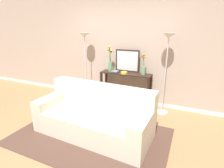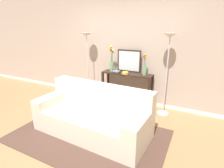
{
  "view_description": "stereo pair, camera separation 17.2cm",
  "coord_description": "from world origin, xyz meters",
  "px_view_note": "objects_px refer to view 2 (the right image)",
  "views": [
    {
      "loc": [
        1.72,
        -2.34,
        1.91
      ],
      "look_at": [
        0.27,
        0.89,
        0.76
      ],
      "focal_mm": 28.55,
      "sensor_mm": 36.0,
      "label": 1
    },
    {
      "loc": [
        1.88,
        -2.27,
        1.91
      ],
      "look_at": [
        0.27,
        0.89,
        0.76
      ],
      "focal_mm": 28.55,
      "sensor_mm": 36.0,
      "label": 2
    }
  ],
  "objects_px": {
    "floor_lamp_left": "(87,48)",
    "book_row_under_console": "(115,100)",
    "wall_mirror": "(129,61)",
    "fruit_bowl": "(125,73)",
    "couch": "(93,117)",
    "console_table": "(127,84)",
    "vase_tall_flowers": "(112,61)",
    "book_stack": "(116,72)",
    "vase_short_flowers": "(145,65)",
    "floor_lamp_right": "(169,52)"
  },
  "relations": [
    {
      "from": "floor_lamp_left",
      "to": "book_row_under_console",
      "type": "bearing_deg",
      "value": 5.8
    },
    {
      "from": "wall_mirror",
      "to": "fruit_bowl",
      "type": "distance_m",
      "value": 0.34
    },
    {
      "from": "couch",
      "to": "console_table",
      "type": "height_order",
      "value": "couch"
    },
    {
      "from": "fruit_bowl",
      "to": "couch",
      "type": "bearing_deg",
      "value": -93.03
    },
    {
      "from": "vase_tall_flowers",
      "to": "book_stack",
      "type": "xyz_separation_m",
      "value": [
        0.18,
        -0.1,
        -0.25
      ]
    },
    {
      "from": "console_table",
      "to": "vase_short_flowers",
      "type": "xyz_separation_m",
      "value": [
        0.42,
        0.02,
        0.5
      ]
    },
    {
      "from": "floor_lamp_left",
      "to": "console_table",
      "type": "bearing_deg",
      "value": 4.04
    },
    {
      "from": "floor_lamp_right",
      "to": "book_row_under_console",
      "type": "distance_m",
      "value": 1.86
    },
    {
      "from": "wall_mirror",
      "to": "vase_tall_flowers",
      "type": "xyz_separation_m",
      "value": [
        -0.41,
        -0.13,
        -0.0
      ]
    },
    {
      "from": "floor_lamp_left",
      "to": "book_row_under_console",
      "type": "distance_m",
      "value": 1.54
    },
    {
      "from": "vase_short_flowers",
      "to": "book_row_under_console",
      "type": "bearing_deg",
      "value": -178.52
    },
    {
      "from": "wall_mirror",
      "to": "vase_tall_flowers",
      "type": "height_order",
      "value": "vase_tall_flowers"
    },
    {
      "from": "couch",
      "to": "book_stack",
      "type": "height_order",
      "value": "book_stack"
    },
    {
      "from": "wall_mirror",
      "to": "vase_tall_flowers",
      "type": "bearing_deg",
      "value": -162.58
    },
    {
      "from": "couch",
      "to": "console_table",
      "type": "xyz_separation_m",
      "value": [
        0.08,
        1.42,
        0.25
      ]
    },
    {
      "from": "floor_lamp_right",
      "to": "fruit_bowl",
      "type": "relative_size",
      "value": 11.38
    },
    {
      "from": "vase_tall_flowers",
      "to": "book_stack",
      "type": "relative_size",
      "value": 3.6
    },
    {
      "from": "floor_lamp_right",
      "to": "wall_mirror",
      "type": "xyz_separation_m",
      "value": [
        -0.96,
        0.21,
        -0.3
      ]
    },
    {
      "from": "vase_tall_flowers",
      "to": "console_table",
      "type": "bearing_deg",
      "value": -1.28
    },
    {
      "from": "floor_lamp_left",
      "to": "vase_short_flowers",
      "type": "relative_size",
      "value": 3.29
    },
    {
      "from": "console_table",
      "to": "vase_short_flowers",
      "type": "height_order",
      "value": "vase_short_flowers"
    },
    {
      "from": "book_stack",
      "to": "book_row_under_console",
      "type": "bearing_deg",
      "value": 134.27
    },
    {
      "from": "fruit_bowl",
      "to": "book_row_under_console",
      "type": "xyz_separation_m",
      "value": [
        -0.32,
        0.1,
        -0.81
      ]
    },
    {
      "from": "wall_mirror",
      "to": "book_row_under_console",
      "type": "xyz_separation_m",
      "value": [
        -0.32,
        -0.14,
        -1.05
      ]
    },
    {
      "from": "vase_tall_flowers",
      "to": "vase_short_flowers",
      "type": "xyz_separation_m",
      "value": [
        0.85,
        0.01,
        -0.04
      ]
    },
    {
      "from": "console_table",
      "to": "floor_lamp_left",
      "type": "relative_size",
      "value": 0.71
    },
    {
      "from": "couch",
      "to": "vase_tall_flowers",
      "type": "distance_m",
      "value": 1.67
    },
    {
      "from": "floor_lamp_left",
      "to": "vase_short_flowers",
      "type": "bearing_deg",
      "value": 3.65
    },
    {
      "from": "console_table",
      "to": "fruit_bowl",
      "type": "height_order",
      "value": "fruit_bowl"
    },
    {
      "from": "book_stack",
      "to": "floor_lamp_right",
      "type": "bearing_deg",
      "value": 0.42
    },
    {
      "from": "couch",
      "to": "fruit_bowl",
      "type": "xyz_separation_m",
      "value": [
        0.07,
        1.32,
        0.55
      ]
    },
    {
      "from": "wall_mirror",
      "to": "fruit_bowl",
      "type": "height_order",
      "value": "wall_mirror"
    },
    {
      "from": "vase_tall_flowers",
      "to": "fruit_bowl",
      "type": "bearing_deg",
      "value": -14.69
    },
    {
      "from": "floor_lamp_right",
      "to": "vase_short_flowers",
      "type": "relative_size",
      "value": 3.32
    },
    {
      "from": "floor_lamp_right",
      "to": "book_stack",
      "type": "relative_size",
      "value": 9.91
    },
    {
      "from": "book_stack",
      "to": "floor_lamp_left",
      "type": "bearing_deg",
      "value": 179.41
    },
    {
      "from": "fruit_bowl",
      "to": "vase_tall_flowers",
      "type": "bearing_deg",
      "value": 165.31
    },
    {
      "from": "vase_short_flowers",
      "to": "fruit_bowl",
      "type": "relative_size",
      "value": 3.43
    },
    {
      "from": "couch",
      "to": "console_table",
      "type": "relative_size",
      "value": 1.72
    },
    {
      "from": "vase_short_flowers",
      "to": "console_table",
      "type": "bearing_deg",
      "value": -177.37
    },
    {
      "from": "book_row_under_console",
      "to": "fruit_bowl",
      "type": "bearing_deg",
      "value": -17.13
    },
    {
      "from": "vase_short_flowers",
      "to": "book_row_under_console",
      "type": "distance_m",
      "value": 1.26
    },
    {
      "from": "console_table",
      "to": "book_row_under_console",
      "type": "xyz_separation_m",
      "value": [
        -0.33,
        0.0,
        -0.51
      ]
    },
    {
      "from": "couch",
      "to": "vase_tall_flowers",
      "type": "height_order",
      "value": "vase_tall_flowers"
    },
    {
      "from": "floor_lamp_left",
      "to": "book_stack",
      "type": "relative_size",
      "value": 9.8
    },
    {
      "from": "floor_lamp_left",
      "to": "fruit_bowl",
      "type": "bearing_deg",
      "value": -1.2
    },
    {
      "from": "fruit_bowl",
      "to": "floor_lamp_right",
      "type": "bearing_deg",
      "value": 1.37
    },
    {
      "from": "floor_lamp_right",
      "to": "fruit_bowl",
      "type": "bearing_deg",
      "value": -178.63
    },
    {
      "from": "vase_short_flowers",
      "to": "couch",
      "type": "bearing_deg",
      "value": -109.12
    },
    {
      "from": "vase_tall_flowers",
      "to": "fruit_bowl",
      "type": "relative_size",
      "value": 4.14
    }
  ]
}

